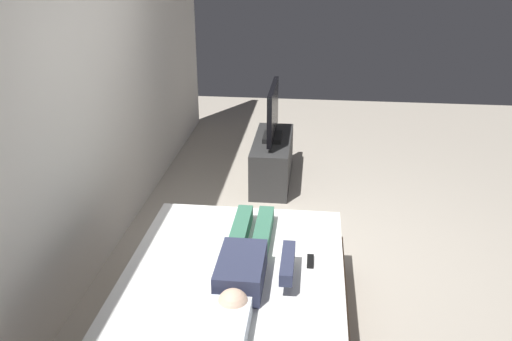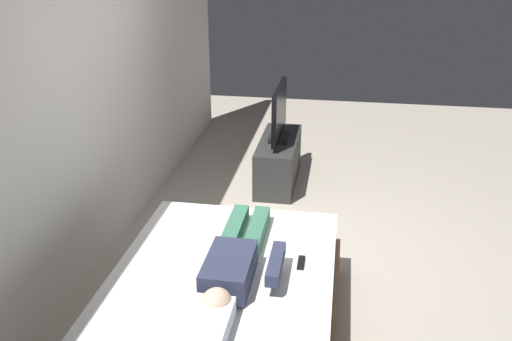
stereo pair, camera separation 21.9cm
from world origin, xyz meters
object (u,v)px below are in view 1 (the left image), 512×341
Objects in this scene: bed at (234,308)px; tv at (273,114)px; pillow at (215,332)px; person at (246,261)px; tv_stand at (272,160)px; remote at (310,261)px.

bed is 2.67m from tv.
pillow reaches higher than bed.
tv is (2.59, 0.05, 0.16)m from person.
pillow is 0.44× the size of tv_stand.
person is 1.15× the size of tv_stand.
pillow is 3.27m from tv_stand.
tv is at bearing 1.07° from person.
tv_stand is 0.53m from tv.
remote is 0.17× the size of tv.
person is (0.03, -0.08, 0.36)m from bed.
person is at bearing -178.93° from tv.
remote reaches higher than tv_stand.
tv reaches higher than bed.
person reaches higher than bed.
bed is at bearing 109.39° from person.
tv_stand is at bearing -0.60° from pillow.
pillow is at bearing 172.92° from person.
tv is (3.25, -0.03, 0.18)m from pillow.
tv is at bearing -0.60° from pillow.
tv_stand is (2.62, -0.03, -0.01)m from bed.
remote is at bearing -30.97° from pillow.
tv_stand is at bearing 10.52° from remote.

